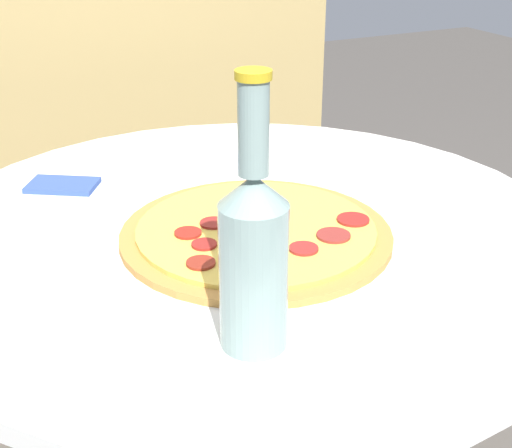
% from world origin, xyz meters
% --- Properties ---
extents(table, '(0.91, 0.91, 0.68)m').
position_xyz_m(table, '(0.00, 0.00, 0.50)').
color(table, silver).
rests_on(table, ground_plane).
extents(pizza, '(0.36, 0.36, 0.02)m').
position_xyz_m(pizza, '(-0.01, -0.05, 0.69)').
color(pizza, '#B77F3D').
rests_on(pizza, table).
extents(beer_bottle, '(0.07, 0.07, 0.28)m').
position_xyz_m(beer_bottle, '(-0.11, -0.26, 0.79)').
color(beer_bottle, gray).
rests_on(beer_bottle, table).
extents(napkin, '(0.12, 0.11, 0.01)m').
position_xyz_m(napkin, '(-0.20, 0.24, 0.69)').
color(napkin, '#334C99').
rests_on(napkin, table).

